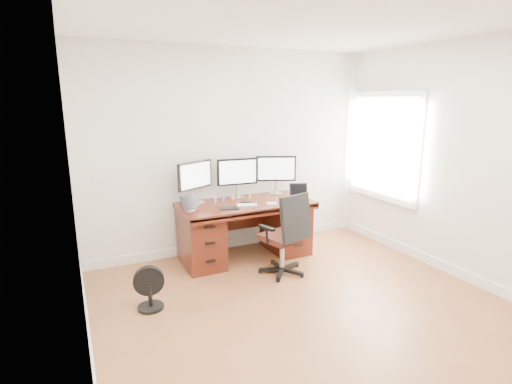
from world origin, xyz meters
name	(u,v)px	position (x,y,z in m)	size (l,w,h in m)	color
ground	(326,325)	(0.00, 0.00, 0.00)	(4.50, 4.50, 0.00)	#915C37
back_wall	(232,152)	(0.00, 2.25, 1.35)	(4.00, 0.10, 2.70)	white
right_wall	(478,164)	(2.00, 0.11, 1.35)	(0.10, 4.50, 2.70)	white
desk	(245,228)	(0.00, 1.83, 0.40)	(1.70, 0.80, 0.75)	#48190E
office_chair	(285,248)	(0.21, 1.13, 0.33)	(0.65, 0.65, 0.99)	black
floor_fan	(150,289)	(-1.40, 1.00, 0.21)	(0.31, 0.26, 0.44)	black
monitor_left	(195,177)	(-0.58, 2.07, 1.09)	(0.51, 0.28, 0.53)	silver
monitor_center	(237,173)	(0.00, 2.07, 1.09)	(0.55, 0.15, 0.53)	silver
monitor_right	(276,170)	(0.58, 2.07, 1.09)	(0.52, 0.25, 0.53)	silver
tablet_left	(190,203)	(-0.75, 1.75, 0.84)	(0.24, 0.17, 0.19)	silver
tablet_right	(299,191)	(0.76, 1.75, 0.84)	(0.25, 0.15, 0.19)	silver
keyboard	(247,205)	(-0.05, 1.66, 0.76)	(0.25, 0.11, 0.01)	white
trackpad	(272,203)	(0.27, 1.59, 0.76)	(0.13, 0.13, 0.01)	silver
drawing_tablet	(229,208)	(-0.30, 1.62, 0.76)	(0.22, 0.14, 0.01)	black
phone	(246,202)	(0.00, 1.80, 0.76)	(0.14, 0.07, 0.01)	black
figurine_pink	(215,199)	(-0.36, 1.95, 0.79)	(0.03, 0.03, 0.08)	pink
figurine_blue	(223,199)	(-0.26, 1.95, 0.79)	(0.03, 0.03, 0.08)	#4C73F4
figurine_brown	(232,197)	(-0.13, 1.95, 0.79)	(0.03, 0.03, 0.08)	olive
figurine_yellow	(250,196)	(0.13, 1.95, 0.79)	(0.03, 0.03, 0.08)	#D4BA64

